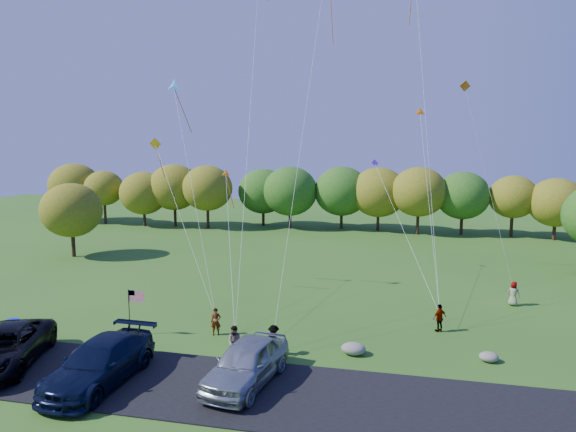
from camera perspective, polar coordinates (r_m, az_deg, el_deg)
name	(u,v)px	position (r m, az deg, el deg)	size (l,w,h in m)	color
ground	(236,351)	(27.28, -5.83, -14.73)	(140.00, 140.00, 0.00)	#2D5E1B
asphalt_lane	(207,386)	(23.85, -9.02, -18.20)	(44.00, 6.00, 0.06)	black
treeline	(326,194)	(60.70, 4.21, 2.47)	(75.57, 27.44, 8.24)	#3C2315
minivan_dark	(4,347)	(28.46, -29.01, -12.65)	(3.00, 6.50, 1.81)	black
minivan_navy	(99,363)	(24.87, -20.21, -15.05)	(2.60, 6.39, 1.85)	black
minivan_silver	(246,362)	(23.47, -4.65, -15.91)	(2.26, 5.61, 1.91)	#9FA5AA
flyer_a	(216,322)	(29.26, -8.01, -11.56)	(0.56, 0.37, 1.53)	#4C4C59
flyer_b	(235,342)	(26.19, -5.90, -13.77)	(0.80, 0.62, 1.64)	#4C4C59
flyer_c	(274,340)	(26.45, -1.61, -13.62)	(1.00, 0.57, 1.55)	#4C4C59
flyer_d	(440,318)	(30.70, 16.50, -10.80)	(0.93, 0.39, 1.60)	#4C4C59
flyer_e	(513,294)	(37.05, 23.77, -7.90)	(0.79, 0.51, 1.61)	#4C4C59
park_bench	(21,329)	(32.19, -27.58, -11.05)	(1.73, 0.49, 0.96)	#173F1C
trash_barrel	(13,328)	(32.62, -28.21, -10.90)	(0.64, 0.64, 0.96)	#0E1FD2
flag_assembly	(134,301)	(29.80, -16.79, -9.05)	(0.96, 0.62, 2.60)	black
boulder_near	(353,349)	(26.86, 7.28, -14.41)	(1.23, 0.97, 0.62)	gray
boulder_far	(489,357)	(27.69, 21.42, -14.37)	(0.93, 0.77, 0.48)	gray
kites_aloft	(300,14)	(37.31, 1.29, 21.53)	(20.58, 10.94, 18.45)	red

